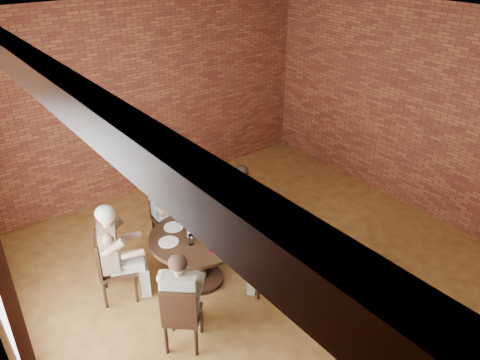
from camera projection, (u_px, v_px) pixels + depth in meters
floor at (274, 282)px, 6.44m from camera, size 7.00×7.00×0.00m
ceiling at (285, 27)px, 4.83m from camera, size 7.00×7.00×0.00m
wall_back at (145, 99)px, 8.10m from camera, size 7.00×0.00×7.00m
wall_right at (434, 116)px, 7.36m from camera, size 0.00×7.00×7.00m
ceiling_beam at (46, 80)px, 3.59m from camera, size 0.22×6.90×0.26m
dining_table at (199, 249)px, 6.23m from camera, size 1.28×1.28×0.75m
chair_a at (243, 210)px, 7.17m from camera, size 0.51×0.51×0.89m
diner_a at (240, 205)px, 7.05m from camera, size 0.73×0.68×1.26m
chair_b at (166, 213)px, 7.07m from camera, size 0.47×0.47×0.94m
diner_b at (168, 207)px, 6.93m from camera, size 0.59×0.70×1.34m
chair_c at (109, 265)px, 5.96m from camera, size 0.58×0.58×0.96m
diner_c at (115, 253)px, 5.90m from camera, size 0.84×0.76×1.38m
chair_d at (181, 315)px, 5.21m from camera, size 0.57×0.57×0.91m
diner_d at (182, 301)px, 5.21m from camera, size 0.78×0.79×1.28m
chair_e at (280, 265)px, 6.01m from camera, size 0.54×0.54×0.89m
diner_e at (274, 255)px, 5.96m from camera, size 0.74×0.76×1.25m
plate_a at (213, 221)px, 6.41m from camera, size 0.26×0.26×0.01m
plate_b at (174, 227)px, 6.29m from camera, size 0.26×0.26×0.01m
plate_c at (169, 242)px, 5.99m from camera, size 0.26×0.26×0.01m
plate_d at (224, 249)px, 5.85m from camera, size 0.26×0.26×0.01m
glass_a at (215, 224)px, 6.25m from camera, size 0.07×0.07×0.14m
glass_b at (196, 221)px, 6.31m from camera, size 0.07×0.07×0.14m
glass_c at (178, 221)px, 6.31m from camera, size 0.07×0.07×0.14m
glass_d at (190, 232)px, 6.07m from camera, size 0.07×0.07×0.14m
glass_e at (191, 240)px, 5.93m from camera, size 0.07×0.07×0.14m
glass_f at (212, 249)px, 5.75m from camera, size 0.07×0.07×0.14m
glass_g at (205, 236)px, 5.99m from camera, size 0.07×0.07×0.14m
glass_h at (229, 232)px, 6.09m from camera, size 0.07×0.07×0.14m
smartphone at (239, 238)px, 6.06m from camera, size 0.07×0.14×0.01m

